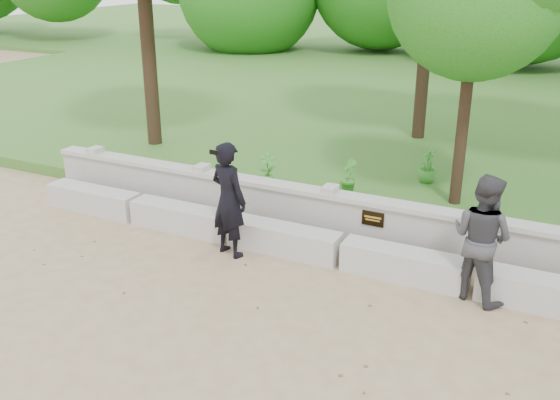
% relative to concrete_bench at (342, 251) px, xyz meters
% --- Properties ---
extents(ground, '(80.00, 80.00, 0.00)m').
position_rel_concrete_bench_xyz_m(ground, '(-0.00, -1.90, -0.22)').
color(ground, tan).
rests_on(ground, ground).
extents(lawn, '(40.00, 22.00, 0.25)m').
position_rel_concrete_bench_xyz_m(lawn, '(-0.00, 12.10, -0.10)').
color(lawn, '#386122').
rests_on(lawn, ground).
extents(concrete_bench, '(11.90, 0.45, 0.45)m').
position_rel_concrete_bench_xyz_m(concrete_bench, '(0.00, 0.00, 0.00)').
color(concrete_bench, '#BAB8B0').
rests_on(concrete_bench, ground).
extents(parapet_wall, '(12.50, 0.35, 0.90)m').
position_rel_concrete_bench_xyz_m(parapet_wall, '(0.00, 0.70, 0.24)').
color(parapet_wall, '#AFADA5').
rests_on(parapet_wall, ground).
extents(man_main, '(0.78, 0.72, 1.88)m').
position_rel_concrete_bench_xyz_m(man_main, '(-1.75, -0.44, 0.71)').
color(man_main, black).
rests_on(man_main, ground).
extents(visitor_left, '(1.09, 0.98, 1.83)m').
position_rel_concrete_bench_xyz_m(visitor_left, '(2.06, -0.10, 0.69)').
color(visitor_left, '#39393D').
rests_on(visitor_left, ground).
extents(shrub_a, '(0.43, 0.39, 0.68)m').
position_rel_concrete_bench_xyz_m(shrub_a, '(-2.40, 2.14, 0.37)').
color(shrub_a, '#3C8A2F').
rests_on(shrub_a, lawn).
extents(shrub_b, '(0.43, 0.46, 0.68)m').
position_rel_concrete_bench_xyz_m(shrub_b, '(-0.80, 2.38, 0.36)').
color(shrub_b, '#3C8A2F').
rests_on(shrub_b, lawn).
extents(shrub_d, '(0.50, 0.51, 0.69)m').
position_rel_concrete_bench_xyz_m(shrub_d, '(0.39, 3.72, 0.37)').
color(shrub_d, '#3C8A2F').
rests_on(shrub_d, lawn).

